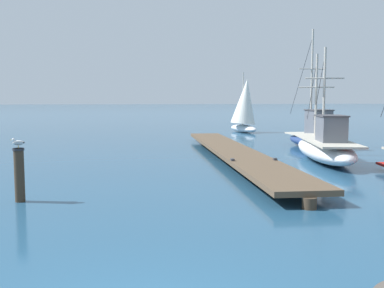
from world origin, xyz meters
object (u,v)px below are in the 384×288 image
object	(u,v)px
fishing_boat_0	(313,136)
mooring_piling	(19,174)
fishing_boat_3	(325,147)
distant_sailboat	(245,106)
perched_seagull	(18,142)

from	to	relation	value
fishing_boat_0	mooring_piling	distance (m)	17.24
fishing_boat_3	distant_sailboat	world-z (taller)	fishing_boat_3
distant_sailboat	fishing_boat_0	bearing A→B (deg)	-86.10
mooring_piling	perched_seagull	distance (m)	0.83
fishing_boat_0	mooring_piling	world-z (taller)	fishing_boat_0
perched_seagull	distant_sailboat	world-z (taller)	distant_sailboat
fishing_boat_3	distant_sailboat	size ratio (longest dim) A/B	1.62
fishing_boat_0	fishing_boat_3	bearing A→B (deg)	-108.26
mooring_piling	distant_sailboat	xyz separation A→B (m)	(12.30, 22.76, 1.38)
perched_seagull	distant_sailboat	size ratio (longest dim) A/B	0.08
fishing_boat_0	fishing_boat_3	xyz separation A→B (m)	(-1.66, -5.04, -0.03)
mooring_piling	perched_seagull	xyz separation A→B (m)	(0.01, 0.00, 0.83)
mooring_piling	perched_seagull	world-z (taller)	perched_seagull
fishing_boat_0	mooring_piling	bearing A→B (deg)	-139.39
fishing_boat_0	perched_seagull	size ratio (longest dim) A/B	17.08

